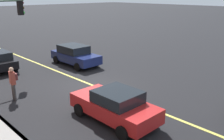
{
  "coord_description": "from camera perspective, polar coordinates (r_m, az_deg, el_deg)",
  "views": [
    {
      "loc": [
        -11.48,
        9.13,
        5.45
      ],
      "look_at": [
        -2.84,
        0.81,
        1.73
      ],
      "focal_mm": 40.2,
      "sensor_mm": 36.0,
      "label": 1
    }
  ],
  "objects": [
    {
      "name": "lane_stripe_center",
      "position": [
        15.65,
        -5.1,
        -3.23
      ],
      "size": [
        80.0,
        0.16,
        0.01
      ],
      "primitive_type": "cube",
      "color": "#D8CC4C",
      "rests_on": "ground"
    },
    {
      "name": "ground",
      "position": [
        15.65,
        -5.1,
        -3.25
      ],
      "size": [
        200.0,
        200.0,
        0.0
      ],
      "primitive_type": "plane",
      "color": "black"
    },
    {
      "name": "car_red",
      "position": [
        11.07,
        0.65,
        -7.99
      ],
      "size": [
        4.15,
        1.97,
        1.45
      ],
      "color": "red",
      "rests_on": "ground"
    },
    {
      "name": "car_navy",
      "position": [
        19.85,
        -8.42,
        3.43
      ],
      "size": [
        4.33,
        1.98,
        1.53
      ],
      "color": "navy",
      "rests_on": "ground"
    },
    {
      "name": "pedestrian_with_backpack",
      "position": [
        14.03,
        -21.62,
        -2.3
      ],
      "size": [
        0.45,
        0.4,
        1.79
      ],
      "color": "#383838",
      "rests_on": "ground"
    }
  ]
}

